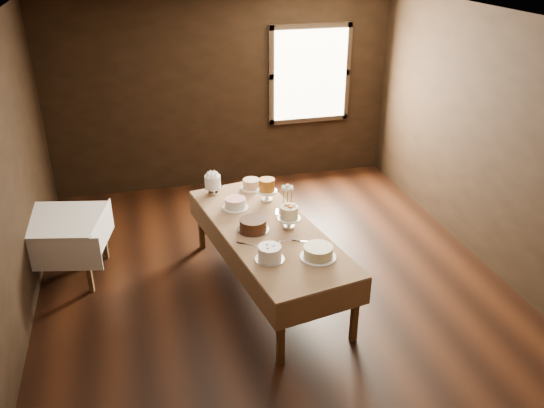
% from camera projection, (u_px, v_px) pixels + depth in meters
% --- Properties ---
extents(floor, '(5.00, 6.00, 0.01)m').
position_uv_depth(floor, '(277.00, 290.00, 5.99)').
color(floor, black).
rests_on(floor, ground).
extents(ceiling, '(5.00, 6.00, 0.01)m').
position_uv_depth(ceiling, '(278.00, 22.00, 4.75)').
color(ceiling, beige).
rests_on(ceiling, wall_back).
extents(wall_back, '(5.00, 0.02, 2.80)m').
position_uv_depth(wall_back, '(223.00, 93.00, 7.97)').
color(wall_back, black).
rests_on(wall_back, ground).
extents(wall_front, '(5.00, 0.02, 2.80)m').
position_uv_depth(wall_front, '(432.00, 398.00, 2.77)').
color(wall_front, black).
rests_on(wall_front, ground).
extents(wall_left, '(0.02, 6.00, 2.80)m').
position_uv_depth(wall_left, '(1.00, 200.00, 4.81)').
color(wall_left, black).
rests_on(wall_left, ground).
extents(wall_right, '(0.02, 6.00, 2.80)m').
position_uv_depth(wall_right, '(501.00, 149.00, 5.94)').
color(wall_right, black).
rests_on(wall_right, ground).
extents(window, '(1.10, 0.05, 1.30)m').
position_uv_depth(window, '(310.00, 75.00, 8.12)').
color(window, '#FFEABF').
rests_on(window, wall_back).
extents(display_table, '(1.35, 2.54, 0.75)m').
position_uv_depth(display_table, '(268.00, 233.00, 5.72)').
color(display_table, '#402A15').
rests_on(display_table, ground).
extents(side_table, '(1.02, 1.02, 0.72)m').
position_uv_depth(side_table, '(61.00, 225.00, 5.99)').
color(side_table, '#402A15').
rests_on(side_table, ground).
extents(cake_meringue, '(0.22, 0.22, 0.24)m').
position_uv_depth(cake_meringue, '(213.00, 185.00, 6.40)').
color(cake_meringue, silver).
rests_on(cake_meringue, display_table).
extents(cake_speckled, '(0.25, 0.25, 0.12)m').
position_uv_depth(cake_speckled, '(251.00, 184.00, 6.54)').
color(cake_speckled, white).
rests_on(cake_speckled, display_table).
extents(cake_lattice, '(0.29, 0.29, 0.11)m').
position_uv_depth(cake_lattice, '(235.00, 204.00, 6.09)').
color(cake_lattice, white).
rests_on(cake_lattice, display_table).
extents(cake_caramel, '(0.24, 0.24, 0.27)m').
position_uv_depth(cake_caramel, '(267.00, 191.00, 6.24)').
color(cake_caramel, white).
rests_on(cake_caramel, display_table).
extents(cake_chocolate, '(0.33, 0.33, 0.13)m').
position_uv_depth(cake_chocolate, '(253.00, 225.00, 5.63)').
color(cake_chocolate, silver).
rests_on(cake_chocolate, display_table).
extents(cake_flowers, '(0.25, 0.25, 0.25)m').
position_uv_depth(cake_flowers, '(289.00, 218.00, 5.68)').
color(cake_flowers, white).
rests_on(cake_flowers, display_table).
extents(cake_swirl, '(0.31, 0.31, 0.14)m').
position_uv_depth(cake_swirl, '(270.00, 253.00, 5.13)').
color(cake_swirl, silver).
rests_on(cake_swirl, display_table).
extents(cake_cream, '(0.38, 0.38, 0.12)m').
position_uv_depth(cake_cream, '(318.00, 252.00, 5.16)').
color(cake_cream, white).
rests_on(cake_cream, display_table).
extents(cake_server_a, '(0.24, 0.05, 0.01)m').
position_uv_depth(cake_server_a, '(286.00, 241.00, 5.46)').
color(cake_server_a, silver).
rests_on(cake_server_a, display_table).
extents(cake_server_b, '(0.23, 0.13, 0.01)m').
position_uv_depth(cake_server_b, '(308.00, 242.00, 5.44)').
color(cake_server_b, silver).
rests_on(cake_server_b, display_table).
extents(cake_server_c, '(0.04, 0.24, 0.01)m').
position_uv_depth(cake_server_c, '(249.00, 218.00, 5.90)').
color(cake_server_c, silver).
rests_on(cake_server_c, display_table).
extents(cake_server_d, '(0.08, 0.24, 0.01)m').
position_uv_depth(cake_server_d, '(277.00, 212.00, 6.02)').
color(cake_server_d, silver).
rests_on(cake_server_d, display_table).
extents(cake_server_e, '(0.21, 0.15, 0.01)m').
position_uv_depth(cake_server_e, '(253.00, 245.00, 5.38)').
color(cake_server_e, silver).
rests_on(cake_server_e, display_table).
extents(flower_vase, '(0.18, 0.18, 0.14)m').
position_uv_depth(flower_vase, '(287.00, 209.00, 5.94)').
color(flower_vase, '#2D2823').
rests_on(flower_vase, display_table).
extents(flower_bouquet, '(0.14, 0.14, 0.20)m').
position_uv_depth(flower_bouquet, '(287.00, 193.00, 5.85)').
color(flower_bouquet, white).
rests_on(flower_bouquet, flower_vase).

